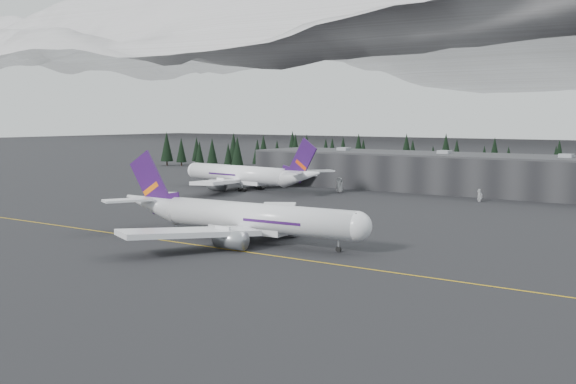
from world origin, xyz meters
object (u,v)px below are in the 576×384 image
Objects in this scene: jet_main at (237,216)px; gse_vehicle_b at (480,200)px; terminal at (472,173)px; jet_parked at (249,175)px; gse_vehicle_a at (340,191)px.

gse_vehicle_b is at bearing 77.09° from jet_main.
jet_main is at bearing -91.39° from terminal.
jet_parked reaches higher than terminal.
terminal is 32.09× the size of gse_vehicle_a.
jet_parked reaches higher than jet_main.
gse_vehicle_a reaches higher than gse_vehicle_b.
gse_vehicle_a is 47.49m from gse_vehicle_b.
gse_vehicle_b is at bearing 12.64° from gse_vehicle_a.
jet_main reaches higher than gse_vehicle_a.
gse_vehicle_a is (-32.24, 91.76, -4.34)m from jet_main.
jet_parked is 78.19m from gse_vehicle_b.
gse_vehicle_b is at bearing -63.57° from terminal.
gse_vehicle_b is (15.21, 93.76, -4.38)m from jet_main.
gse_vehicle_b is (12.33, -24.81, -5.65)m from terminal.
terminal is 75.11m from jet_parked.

